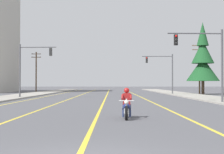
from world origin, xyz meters
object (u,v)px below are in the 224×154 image
Objects in this scene: motorcycle_with_rider at (128,106)px; traffic_signal_near_left at (31,63)px; traffic_signal_mid_right at (165,68)px; conifer_tree_right_verge_far at (204,61)px; utility_pole_right_far at (201,66)px; traffic_signal_near_right at (208,55)px; utility_pole_left_far at (37,70)px.

traffic_signal_near_left is (-10.11, 24.17, 3.48)m from motorcycle_with_rider.
traffic_signal_near_left is 22.04m from traffic_signal_mid_right.
utility_pole_right_far is at bearing 131.73° from conifer_tree_right_verge_far.
utility_pole_left_far reaches higher than traffic_signal_near_right.
traffic_signal_near_right is 47.85m from utility_pole_left_far.
traffic_signal_mid_right is (17.33, 13.61, 0.02)m from traffic_signal_near_left.
motorcycle_with_rider is at bearing -119.31° from traffic_signal_near_right.
traffic_signal_near_right reaches higher than motorcycle_with_rider.
conifer_tree_right_verge_far reaches higher than utility_pole_left_far.
conifer_tree_right_verge_far is (13.39, 38.49, 4.56)m from motorcycle_with_rider.
traffic_signal_near_right is (7.19, 12.81, 3.50)m from motorcycle_with_rider.
traffic_signal_mid_right is at bearing 38.15° from traffic_signal_near_left.
motorcycle_with_rider is 57.10m from utility_pole_left_far.
motorcycle_with_rider is 38.62m from traffic_signal_mid_right.
utility_pole_right_far reaches higher than traffic_signal_mid_right.
conifer_tree_right_verge_far reaches higher than motorcycle_with_rider.
traffic_signal_near_left is 0.77× the size of utility_pole_right_far.
utility_pole_right_far reaches higher than traffic_signal_near_left.
utility_pole_left_far is at bearing 150.99° from conifer_tree_right_verge_far.
traffic_signal_near_right is 1.00× the size of traffic_signal_near_left.
traffic_signal_mid_right is at bearing 89.94° from traffic_signal_near_right.
traffic_signal_near_right is 26.77m from utility_pole_right_far.
motorcycle_with_rider is 0.35× the size of traffic_signal_near_left.
traffic_signal_mid_right is at bearing -168.64° from utility_pole_right_far.
traffic_signal_mid_right is at bearing -36.25° from utility_pole_left_far.
traffic_signal_mid_right is 0.77× the size of utility_pole_left_far.
traffic_signal_mid_right is 0.77× the size of utility_pole_right_far.
utility_pole_left_far is (-23.10, 16.94, 0.24)m from traffic_signal_mid_right.
utility_pole_left_far is (-15.89, 54.72, 3.74)m from motorcycle_with_rider.
motorcycle_with_rider is at bearing -100.82° from traffic_signal_mid_right.
utility_pole_right_far is at bearing 32.60° from traffic_signal_near_left.
traffic_signal_near_left is at bearing 112.70° from motorcycle_with_rider.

